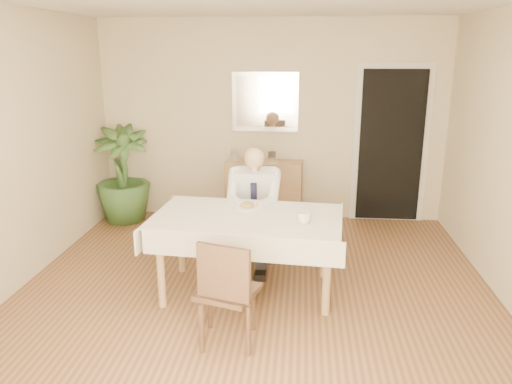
# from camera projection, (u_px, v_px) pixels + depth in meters

# --- Properties ---
(room) EXTENTS (5.00, 5.02, 2.60)m
(room) POSITION_uv_depth(u_px,v_px,m) (252.00, 163.00, 4.13)
(room) COLOR brown
(room) RESTS_ON ground
(window) EXTENTS (1.34, 0.04, 1.44)m
(window) POSITION_uv_depth(u_px,v_px,m) (180.00, 278.00, 1.73)
(window) COLOR silver
(window) RESTS_ON room
(doorway) EXTENTS (0.96, 0.07, 2.10)m
(doorway) POSITION_uv_depth(u_px,v_px,m) (391.00, 146.00, 6.44)
(doorway) COLOR silver
(doorway) RESTS_ON ground
(mirror) EXTENTS (0.86, 0.04, 0.76)m
(mirror) POSITION_uv_depth(u_px,v_px,m) (265.00, 102.00, 6.44)
(mirror) COLOR silver
(mirror) RESTS_ON room
(dining_table) EXTENTS (1.80, 1.15, 0.75)m
(dining_table) POSITION_uv_depth(u_px,v_px,m) (247.00, 224.00, 4.56)
(dining_table) COLOR #90724F
(dining_table) RESTS_ON ground
(chair_far) EXTENTS (0.45, 0.46, 0.86)m
(chair_far) POSITION_uv_depth(u_px,v_px,m) (256.00, 214.00, 5.45)
(chair_far) COLOR #452D1F
(chair_far) RESTS_ON ground
(chair_near) EXTENTS (0.52, 0.52, 0.88)m
(chair_near) POSITION_uv_depth(u_px,v_px,m) (226.00, 288.00, 3.72)
(chair_near) COLOR #452D1F
(chair_near) RESTS_ON ground
(seated_man) EXTENTS (0.48, 0.72, 1.24)m
(seated_man) POSITION_uv_depth(u_px,v_px,m) (253.00, 203.00, 5.12)
(seated_man) COLOR white
(seated_man) RESTS_ON ground
(plate) EXTENTS (0.26, 0.26, 0.02)m
(plate) POSITION_uv_depth(u_px,v_px,m) (247.00, 207.00, 4.76)
(plate) COLOR white
(plate) RESTS_ON dining_table
(food) EXTENTS (0.14, 0.14, 0.06)m
(food) POSITION_uv_depth(u_px,v_px,m) (247.00, 205.00, 4.75)
(food) COLOR olive
(food) RESTS_ON dining_table
(knife) EXTENTS (0.01, 0.13, 0.01)m
(knife) POSITION_uv_depth(u_px,v_px,m) (250.00, 207.00, 4.69)
(knife) COLOR silver
(knife) RESTS_ON dining_table
(fork) EXTENTS (0.01, 0.13, 0.01)m
(fork) POSITION_uv_depth(u_px,v_px,m) (242.00, 207.00, 4.70)
(fork) COLOR silver
(fork) RESTS_ON dining_table
(coffee_mug) EXTENTS (0.17, 0.17, 0.10)m
(coffee_mug) POSITION_uv_depth(u_px,v_px,m) (304.00, 218.00, 4.32)
(coffee_mug) COLOR white
(coffee_mug) RESTS_ON dining_table
(sideboard) EXTENTS (1.01, 0.38, 0.80)m
(sideboard) POSITION_uv_depth(u_px,v_px,m) (264.00, 191.00, 6.61)
(sideboard) COLOR #90724F
(sideboard) RESTS_ON ground
(photo_frame_left) EXTENTS (0.10, 0.02, 0.14)m
(photo_frame_left) POSITION_uv_depth(u_px,v_px,m) (234.00, 155.00, 6.58)
(photo_frame_left) COLOR silver
(photo_frame_left) RESTS_ON sideboard
(photo_frame_center) EXTENTS (0.10, 0.02, 0.14)m
(photo_frame_center) POSITION_uv_depth(u_px,v_px,m) (252.00, 155.00, 6.55)
(photo_frame_center) COLOR silver
(photo_frame_center) RESTS_ON sideboard
(photo_frame_right) EXTENTS (0.10, 0.02, 0.14)m
(photo_frame_right) POSITION_uv_depth(u_px,v_px,m) (272.00, 156.00, 6.49)
(photo_frame_right) COLOR silver
(photo_frame_right) RESTS_ON sideboard
(potted_palm) EXTENTS (0.90, 0.90, 1.26)m
(potted_palm) POSITION_uv_depth(u_px,v_px,m) (122.00, 174.00, 6.53)
(potted_palm) COLOR #315322
(potted_palm) RESTS_ON ground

